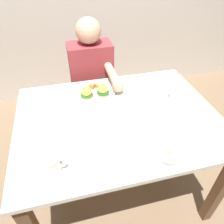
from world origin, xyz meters
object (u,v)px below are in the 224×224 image
object	(u,v)px
fruit_bowl	(170,152)
water_glass_near	(176,93)
coffee_mug	(51,165)
fork	(105,131)
dining_table	(118,129)
eggs_benedict_plate	(95,94)
diner_person	(93,80)

from	to	relation	value
fruit_bowl	water_glass_near	bearing A→B (deg)	59.80
coffee_mug	fork	world-z (taller)	coffee_mug
fruit_bowl	fork	size ratio (longest dim) A/B	0.83
dining_table	fork	xyz separation A→B (m)	(-0.11, -0.10, 0.11)
coffee_mug	water_glass_near	bearing A→B (deg)	25.03
coffee_mug	eggs_benedict_plate	bearing A→B (deg)	61.28
eggs_benedict_plate	coffee_mug	size ratio (longest dim) A/B	2.43
diner_person	dining_table	bearing A→B (deg)	-84.70
fork	diner_person	size ratio (longest dim) A/B	0.13
dining_table	water_glass_near	bearing A→B (deg)	9.80
dining_table	diner_person	xyz separation A→B (m)	(-0.06, 0.60, 0.02)
dining_table	water_glass_near	world-z (taller)	water_glass_near
eggs_benedict_plate	dining_table	bearing A→B (deg)	-66.84
eggs_benedict_plate	coffee_mug	bearing A→B (deg)	-118.72
coffee_mug	fork	distance (m)	0.35
fork	fruit_bowl	bearing A→B (deg)	-42.37
coffee_mug	water_glass_near	xyz separation A→B (m)	(0.80, 0.37, 0.00)
water_glass_near	diner_person	world-z (taller)	diner_person
fork	water_glass_near	distance (m)	0.55
coffee_mug	fork	size ratio (longest dim) A/B	0.77
dining_table	diner_person	bearing A→B (deg)	95.30
dining_table	diner_person	world-z (taller)	diner_person
dining_table	water_glass_near	xyz separation A→B (m)	(0.41, 0.07, 0.16)
eggs_benedict_plate	fruit_bowl	distance (m)	0.64
coffee_mug	fork	xyz separation A→B (m)	(0.28, 0.20, -0.05)
diner_person	eggs_benedict_plate	bearing A→B (deg)	-96.74
eggs_benedict_plate	diner_person	distance (m)	0.39
fruit_bowl	water_glass_near	xyz separation A→B (m)	(0.24, 0.42, 0.03)
dining_table	fruit_bowl	bearing A→B (deg)	-65.37
dining_table	coffee_mug	distance (m)	0.52
fruit_bowl	coffee_mug	size ratio (longest dim) A/B	1.08
dining_table	fruit_bowl	size ratio (longest dim) A/B	10.00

